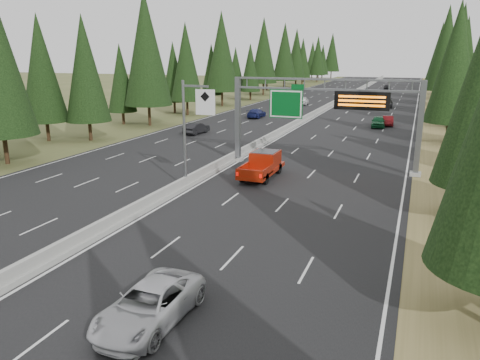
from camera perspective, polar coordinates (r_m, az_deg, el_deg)
name	(u,v)px	position (r m, az deg, el deg)	size (l,w,h in m)	color
road	(325,110)	(87.46, 10.36, 8.42)	(32.00, 260.00, 0.08)	black
shoulder_right	(430,114)	(86.00, 22.17, 7.44)	(3.60, 260.00, 0.06)	olive
shoulder_left	(235,106)	(92.40, -0.67, 9.00)	(3.60, 260.00, 0.06)	#455226
median_barrier	(325,108)	(87.42, 10.37, 8.66)	(0.70, 260.00, 0.85)	gray
sign_gantry	(331,110)	(41.18, 10.98, 8.41)	(16.75, 0.98, 7.80)	slate
hov_sign_pole	(191,127)	(34.47, -5.98, 6.42)	(2.80, 0.50, 8.00)	slate
tree_row_right	(475,59)	(67.54, 26.73, 13.07)	(11.48, 242.22, 18.92)	black
tree_row_left	(198,57)	(85.76, -5.16, 14.66)	(11.69, 243.33, 18.90)	black
silver_minivan	(149,305)	(18.42, -10.98, -14.71)	(2.44, 5.30, 1.47)	silver
red_pickup	(263,163)	(38.64, 2.88, 2.10)	(2.20, 6.17, 2.01)	black
car_ahead_green	(378,122)	(67.78, 16.50, 6.84)	(1.80, 4.47, 1.52)	#125029
car_ahead_dkred	(388,121)	(69.78, 17.58, 6.89)	(1.41, 4.03, 1.33)	#530B0E
car_ahead_dkgrey	(386,103)	(93.44, 17.40, 8.93)	(2.30, 5.65, 1.64)	black
car_ahead_white	(380,96)	(108.79, 16.66, 9.73)	(2.51, 5.44, 1.51)	silver
car_ahead_far	(387,87)	(141.72, 17.50, 10.77)	(1.72, 4.26, 1.45)	black
car_onc_near	(196,128)	(59.80, -5.33, 6.31)	(1.51, 4.33, 1.43)	black
car_onc_blue	(256,113)	(75.12, 2.01, 8.16)	(1.99, 4.91, 1.42)	navy
car_onc_white	(303,101)	(95.00, 7.67, 9.56)	(1.94, 4.82, 1.64)	white
car_onc_far	(283,95)	(109.22, 5.31, 10.32)	(2.58, 5.59, 1.55)	black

